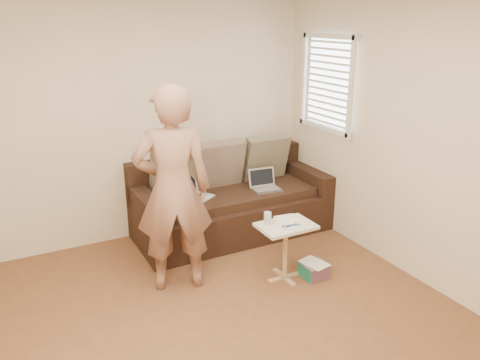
{
  "coord_description": "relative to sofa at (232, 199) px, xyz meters",
  "views": [
    {
      "loc": [
        -1.43,
        -2.81,
        2.41
      ],
      "look_at": [
        0.8,
        1.4,
        0.78
      ],
      "focal_mm": 36.05,
      "sensor_mm": 36.0,
      "label": 1
    }
  ],
  "objects": [
    {
      "name": "pillow_left",
      "position": [
        -0.6,
        0.19,
        0.37
      ],
      "size": [
        0.55,
        0.29,
        0.57
      ],
      "primitive_type": null,
      "rotation": [
        0.28,
        0.0,
        0.0
      ],
      "color": "#645A4A",
      "rests_on": "sofa"
    },
    {
      "name": "drinking_glass",
      "position": [
        -0.18,
        -1.07,
        0.2
      ],
      "size": [
        0.07,
        0.07,
        0.12
      ],
      "primitive_type": null,
      "color": "silver",
      "rests_on": "side_table"
    },
    {
      "name": "paper_on_table",
      "position": [
        0.04,
        -1.1,
        0.14
      ],
      "size": [
        0.25,
        0.33,
        0.0
      ],
      "primitive_type": null,
      "rotation": [
        0.0,
        0.0,
        -0.14
      ],
      "color": "white",
      "rests_on": "side_table"
    },
    {
      "name": "laptop_silver",
      "position": [
        0.36,
        -0.16,
        0.1
      ],
      "size": [
        0.34,
        0.26,
        0.21
      ],
      "primitive_type": null,
      "rotation": [
        0.0,
        0.0,
        -0.11
      ],
      "color": "#B7BABC",
      "rests_on": "sofa"
    },
    {
      "name": "scissors",
      "position": [
        -0.01,
        -1.21,
        0.15
      ],
      "size": [
        0.18,
        0.11,
        0.02
      ],
      "primitive_type": null,
      "rotation": [
        0.0,
        0.0,
        0.05
      ],
      "color": "silver",
      "rests_on": "side_table"
    },
    {
      "name": "wall_right",
      "position": [
        1.1,
        -1.77,
        0.87
      ],
      "size": [
        0.0,
        4.5,
        4.5
      ],
      "primitive_type": "plane",
      "rotation": [
        1.57,
        0.0,
        -1.57
      ],
      "color": "beige",
      "rests_on": "ground"
    },
    {
      "name": "pillow_mid",
      "position": [
        -0.05,
        0.2,
        0.37
      ],
      "size": [
        0.55,
        0.27,
        0.57
      ],
      "primitive_type": null,
      "rotation": [
        0.24,
        0.0,
        0.0
      ],
      "color": "brown",
      "rests_on": "sofa"
    },
    {
      "name": "floor",
      "position": [
        -0.9,
        -1.77,
        -0.42
      ],
      "size": [
        4.5,
        4.5,
        0.0
      ],
      "primitive_type": "plane",
      "color": "brown",
      "rests_on": "ground"
    },
    {
      "name": "sofa",
      "position": [
        0.0,
        0.0,
        0.0
      ],
      "size": [
        2.2,
        0.95,
        0.85
      ],
      "primitive_type": null,
      "color": "black",
      "rests_on": "ground"
    },
    {
      "name": "pillow_right",
      "position": [
        0.55,
        0.19,
        0.37
      ],
      "size": [
        0.55,
        0.28,
        0.57
      ],
      "primitive_type": null,
      "rotation": [
        0.26,
        0.0,
        0.0
      ],
      "color": "#645A4A",
      "rests_on": "sofa"
    },
    {
      "name": "wall_back",
      "position": [
        -0.9,
        0.48,
        0.87
      ],
      "size": [
        4.0,
        0.0,
        4.0
      ],
      "primitive_type": "plane",
      "rotation": [
        1.57,
        0.0,
        0.0
      ],
      "color": "beige",
      "rests_on": "ground"
    },
    {
      "name": "person",
      "position": [
        -0.98,
        -0.78,
        0.52
      ],
      "size": [
        0.79,
        0.63,
        1.9
      ],
      "primitive_type": "imported",
      "rotation": [
        0.0,
        0.0,
        2.88
      ],
      "color": "#8E5A4D",
      "rests_on": "ground"
    },
    {
      "name": "window_blinds",
      "position": [
        1.05,
        -0.27,
        1.28
      ],
      "size": [
        0.12,
        0.88,
        1.08
      ],
      "primitive_type": null,
      "color": "white",
      "rests_on": "wall_right"
    },
    {
      "name": "striped_box",
      "position": [
        0.24,
        -1.27,
        -0.35
      ],
      "size": [
        0.24,
        0.24,
        0.15
      ],
      "primitive_type": null,
      "color": "#C51D6D",
      "rests_on": "ground"
    },
    {
      "name": "side_table",
      "position": [
        -0.03,
        -1.16,
        -0.14
      ],
      "size": [
        0.52,
        0.36,
        0.57
      ],
      "primitive_type": null,
      "color": "silver",
      "rests_on": "ground"
    },
    {
      "name": "laptop_white",
      "position": [
        -0.46,
        -0.05,
        0.1
      ],
      "size": [
        0.44,
        0.4,
        0.26
      ],
      "primitive_type": null,
      "rotation": [
        0.0,
        0.0,
        0.55
      ],
      "color": "white",
      "rests_on": "sofa"
    }
  ]
}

